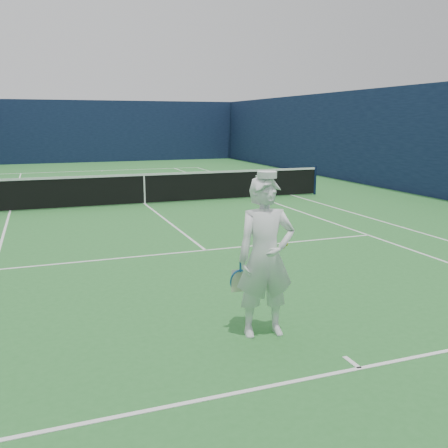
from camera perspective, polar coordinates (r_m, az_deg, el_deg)
ground at (r=16.67m, az=-9.03°, el=2.27°), size 80.00×80.00×0.00m
court_markings at (r=16.67m, az=-9.03°, el=2.28°), size 11.03×23.83×0.01m
windscreen_fence at (r=16.46m, az=-9.25°, el=9.15°), size 20.12×36.12×4.00m
tennis_net at (r=16.59m, az=-9.09°, el=4.16°), size 12.88×0.09×1.07m
tennis_player at (r=6.27m, az=4.76°, el=-3.80°), size 0.80×0.58×2.10m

